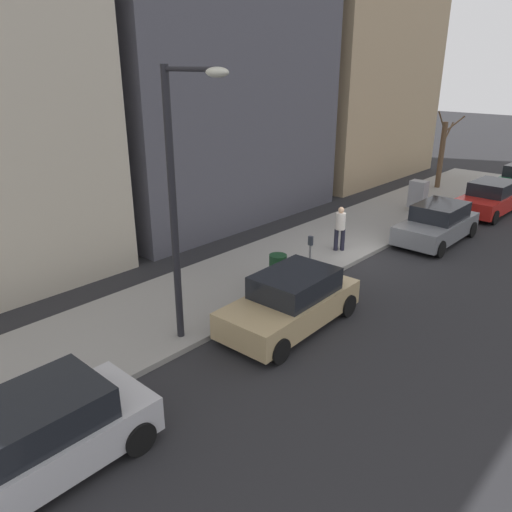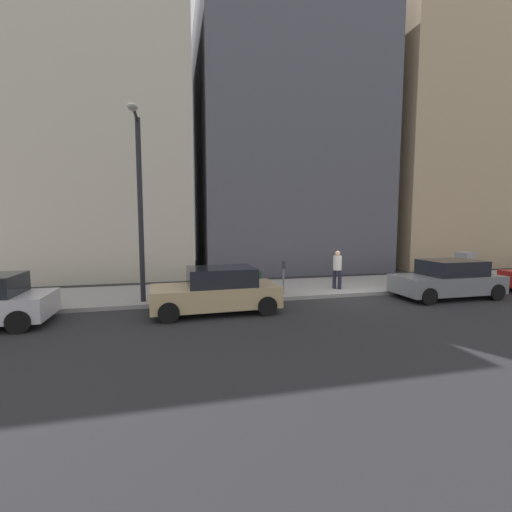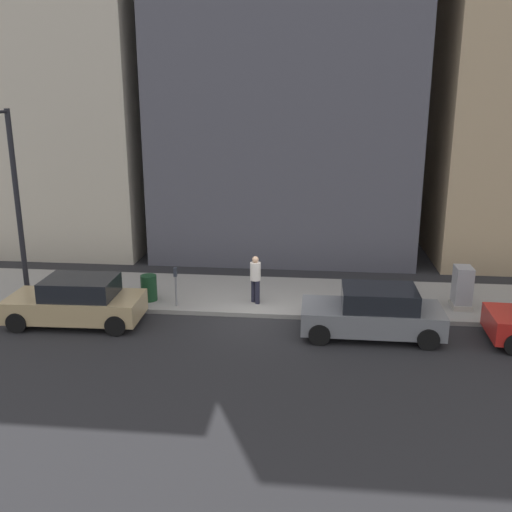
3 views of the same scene
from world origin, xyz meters
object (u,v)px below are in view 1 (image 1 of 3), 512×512
(parked_car_tan, at_px, (291,301))
(office_block_center, at_px, (166,18))
(bare_tree, at_px, (442,153))
(parked_car_red, at_px, (490,198))
(parking_meter, at_px, (310,252))
(parked_car_silver, at_px, (33,441))
(utility_box, at_px, (418,196))
(trash_bin, at_px, (278,268))
(streetlamp, at_px, (179,189))
(parked_car_grey, at_px, (437,224))
(pedestrian_near_meter, at_px, (340,226))

(parked_car_tan, height_order, office_block_center, office_block_center)
(bare_tree, bearing_deg, parked_car_red, 141.75)
(parking_meter, bearing_deg, bare_tree, -81.83)
(office_block_center, bearing_deg, parking_meter, 163.59)
(parked_car_red, bearing_deg, parked_car_silver, 91.74)
(parked_car_tan, distance_m, parking_meter, 3.22)
(utility_box, xyz_separation_m, bare_tree, (1.29, -5.34, 1.21))
(parked_car_tan, xyz_separation_m, bare_tree, (3.64, -17.76, 1.33))
(utility_box, height_order, trash_bin, utility_box)
(parked_car_red, height_order, streetlamp, streetlamp)
(parked_car_silver, xyz_separation_m, trash_bin, (2.00, -8.82, -0.14))
(parked_car_silver, bearing_deg, parked_car_tan, -89.65)
(parked_car_red, xyz_separation_m, office_block_center, (12.32, 8.79, 7.78))
(parked_car_red, distance_m, office_block_center, 17.02)
(bare_tree, bearing_deg, parking_meter, 98.17)
(parking_meter, xyz_separation_m, bare_tree, (2.14, -14.91, 1.08))
(streetlamp, relative_size, office_block_center, 0.38)
(bare_tree, bearing_deg, parked_car_silver, 98.47)
(parking_meter, bearing_deg, parked_car_tan, 117.76)
(streetlamp, bearing_deg, office_block_center, -38.04)
(parked_car_grey, relative_size, parked_car_tan, 0.99)
(parked_car_grey, height_order, pedestrian_near_meter, pedestrian_near_meter)
(parked_car_silver, bearing_deg, parking_meter, -81.17)
(parked_car_grey, xyz_separation_m, streetlamp, (1.30, 11.79, 3.28))
(parked_car_red, xyz_separation_m, streetlamp, (1.47, 17.28, 3.28))
(parking_meter, distance_m, office_block_center, 13.45)
(pedestrian_near_meter, bearing_deg, utility_box, 50.75)
(parked_car_tan, distance_m, office_block_center, 15.65)
(pedestrian_near_meter, height_order, office_block_center, office_block_center)
(parked_car_silver, bearing_deg, pedestrian_near_meter, -80.38)
(parking_meter, distance_m, streetlamp, 6.15)
(parked_car_red, distance_m, parked_car_grey, 5.50)
(parked_car_silver, bearing_deg, streetlamp, -73.15)
(pedestrian_near_meter, xyz_separation_m, office_block_center, (10.10, -0.51, 7.43))
(parked_car_red, xyz_separation_m, parked_car_grey, (0.16, 5.50, 0.00))
(parked_car_tan, height_order, pedestrian_near_meter, pedestrian_near_meter)
(parked_car_red, xyz_separation_m, pedestrian_near_meter, (2.23, 9.30, 0.35))
(parked_car_red, distance_m, parking_meter, 12.05)
(parking_meter, relative_size, bare_tree, 0.32)
(bare_tree, xyz_separation_m, pedestrian_near_meter, (-1.55, 12.27, -0.97))
(parked_car_tan, height_order, bare_tree, bare_tree)
(utility_box, distance_m, office_block_center, 14.03)
(streetlamp, distance_m, office_block_center, 14.50)
(parked_car_red, bearing_deg, utility_box, 45.55)
(parked_car_silver, relative_size, streetlamp, 0.65)
(parked_car_silver, bearing_deg, office_block_center, -46.90)
(parked_car_tan, height_order, utility_box, utility_box)
(parked_car_tan, relative_size, pedestrian_near_meter, 2.56)
(parked_car_red, distance_m, parked_car_silver, 21.83)
(parked_car_tan, bearing_deg, parked_car_silver, 88.63)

